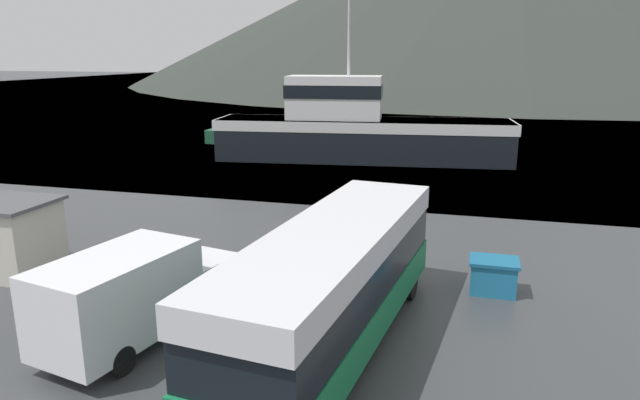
# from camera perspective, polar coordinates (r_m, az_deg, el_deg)

# --- Properties ---
(water_surface) EXTENTS (240.00, 240.00, 0.00)m
(water_surface) POSITION_cam_1_polar(r_m,az_deg,el_deg) (145.48, 14.11, 11.22)
(water_surface) COLOR slate
(water_surface) RESTS_ON ground
(tour_bus) EXTENTS (3.62, 10.34, 3.08)m
(tour_bus) POSITION_cam_1_polar(r_m,az_deg,el_deg) (13.80, 1.43, -8.03)
(tour_bus) COLOR #146B3D
(tour_bus) RESTS_ON ground
(delivery_van) EXTENTS (3.13, 5.92, 2.38)m
(delivery_van) POSITION_cam_1_polar(r_m,az_deg,el_deg) (15.08, -18.04, -8.75)
(delivery_van) COLOR silver
(delivery_van) RESTS_ON ground
(fishing_boat) EXTENTS (20.02, 6.45, 11.48)m
(fishing_boat) POSITION_cam_1_polar(r_m,az_deg,el_deg) (38.73, 3.75, 7.12)
(fishing_boat) COLOR black
(fishing_boat) RESTS_ON water_surface
(storage_bin) EXTENTS (1.44, 1.11, 1.05)m
(storage_bin) POSITION_cam_1_polar(r_m,az_deg,el_deg) (18.09, 16.94, -7.24)
(storage_bin) COLOR teal
(storage_bin) RESTS_ON ground
(dock_kiosk) EXTENTS (3.07, 2.54, 2.42)m
(dock_kiosk) POSITION_cam_1_polar(r_m,az_deg,el_deg) (21.33, -28.86, -3.19)
(dock_kiosk) COLOR beige
(dock_kiosk) RESTS_ON ground
(small_boat) EXTENTS (2.32, 7.28, 1.09)m
(small_boat) POSITION_cam_1_polar(r_m,az_deg,el_deg) (49.56, -8.40, 6.76)
(small_boat) COLOR #1E5138
(small_boat) RESTS_ON water_surface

